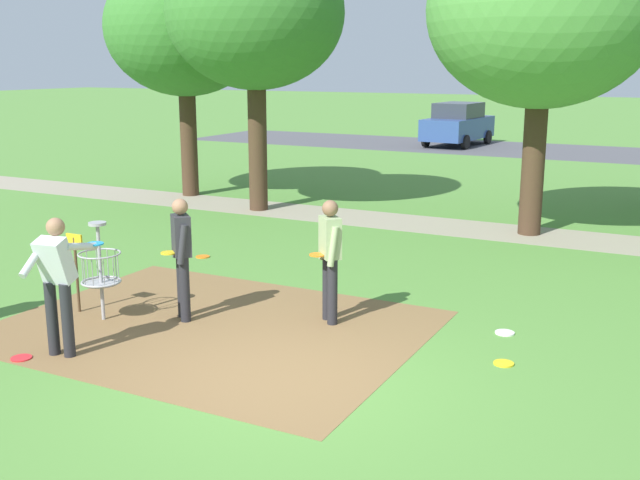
# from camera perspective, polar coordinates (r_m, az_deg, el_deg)

# --- Properties ---
(ground_plane) EXTENTS (160.00, 160.00, 0.00)m
(ground_plane) POSITION_cam_1_polar(r_m,az_deg,el_deg) (8.70, -2.81, -10.56)
(ground_plane) COLOR #518438
(dirt_tee_pad) EXTENTS (5.57, 4.32, 0.01)m
(dirt_tee_pad) POSITION_cam_1_polar(r_m,az_deg,el_deg) (10.46, -8.12, -6.48)
(dirt_tee_pad) COLOR brown
(dirt_tee_pad) RESTS_ON ground
(disc_golf_basket) EXTENTS (0.98, 0.58, 1.39)m
(disc_golf_basket) POSITION_cam_1_polar(r_m,az_deg,el_deg) (10.91, -16.37, -1.94)
(disc_golf_basket) COLOR #9E9EA3
(disc_golf_basket) RESTS_ON ground
(player_foreground_watching) EXTENTS (0.42, 1.15, 1.71)m
(player_foreground_watching) POSITION_cam_1_polar(r_m,az_deg,el_deg) (9.64, -19.12, -2.68)
(player_foreground_watching) COLOR #232328
(player_foreground_watching) RESTS_ON ground
(player_waiting_left) EXTENTS (0.45, 0.45, 1.71)m
(player_waiting_left) POSITION_cam_1_polar(r_m,az_deg,el_deg) (10.30, 0.74, -1.05)
(player_waiting_left) COLOR #232328
(player_waiting_left) RESTS_ON ground
(player_waiting_right) EXTENTS (0.45, 0.45, 1.71)m
(player_waiting_right) POSITION_cam_1_polar(r_m,az_deg,el_deg) (10.58, -10.35, -0.89)
(player_waiting_right) COLOR #232328
(player_waiting_right) RESTS_ON ground
(frisbee_near_basket) EXTENTS (0.26, 0.26, 0.02)m
(frisbee_near_basket) POSITION_cam_1_polar(r_m,az_deg,el_deg) (10.42, 13.70, -6.78)
(frisbee_near_basket) COLOR white
(frisbee_near_basket) RESTS_ON ground
(frisbee_by_tee) EXTENTS (0.24, 0.24, 0.02)m
(frisbee_by_tee) POSITION_cam_1_polar(r_m,az_deg,el_deg) (9.40, 13.62, -8.99)
(frisbee_by_tee) COLOR gold
(frisbee_by_tee) RESTS_ON ground
(frisbee_far_left) EXTENTS (0.25, 0.25, 0.02)m
(frisbee_far_left) POSITION_cam_1_polar(r_m,az_deg,el_deg) (9.98, -21.52, -8.25)
(frisbee_far_left) COLOR red
(frisbee_far_left) RESTS_ON ground
(frisbee_far_right) EXTENTS (0.26, 0.26, 0.02)m
(frisbee_far_right) POSITION_cam_1_polar(r_m,az_deg,el_deg) (14.18, -8.80, -1.24)
(frisbee_far_right) COLOR orange
(frisbee_far_right) RESTS_ON ground
(tree_near_right) EXTENTS (4.16, 4.16, 6.40)m
(tree_near_right) POSITION_cam_1_polar(r_m,az_deg,el_deg) (18.36, -4.89, 16.56)
(tree_near_right) COLOR #422D1E
(tree_near_right) RESTS_ON ground
(tree_mid_center) EXTENTS (4.58, 4.58, 6.48)m
(tree_mid_center) POSITION_cam_1_polar(r_m,az_deg,el_deg) (16.18, 16.41, 16.24)
(tree_mid_center) COLOR #422D1E
(tree_mid_center) RESTS_ON ground
(tree_mid_right) EXTENTS (4.11, 4.11, 6.13)m
(tree_mid_right) POSITION_cam_1_polar(r_m,az_deg,el_deg) (20.69, -10.14, 15.33)
(tree_mid_right) COLOR #422D1E
(tree_mid_right) RESTS_ON ground
(parking_lot_strip) EXTENTS (36.00, 6.00, 0.01)m
(parking_lot_strip) POSITION_cam_1_polar(r_m,az_deg,el_deg) (32.31, 20.10, 6.13)
(parking_lot_strip) COLOR #4C4C51
(parking_lot_strip) RESTS_ON ground
(parked_car_leftmost) EXTENTS (2.26, 4.34, 1.84)m
(parked_car_leftmost) POSITION_cam_1_polar(r_m,az_deg,el_deg) (33.82, 10.32, 8.56)
(parked_car_leftmost) COLOR #2D4784
(parked_car_leftmost) RESTS_ON ground
(gravel_path) EXTENTS (40.00, 1.78, 0.00)m
(gravel_path) POSITION_cam_1_polar(r_m,az_deg,el_deg) (16.61, 12.67, 0.68)
(gravel_path) COLOR gray
(gravel_path) RESTS_ON ground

